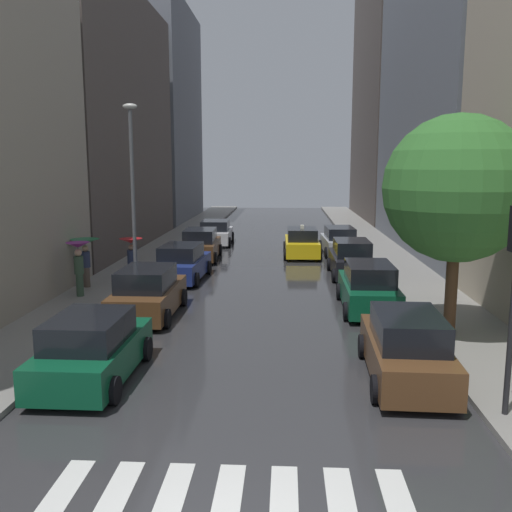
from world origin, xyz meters
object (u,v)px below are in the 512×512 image
parked_car_right_second (368,288)px  parked_car_left_third (182,263)px  street_tree_right (457,189)px  pedestrian_by_kerb (85,250)px  parked_car_left_second (148,294)px  parked_car_right_nearest (406,349)px  taxi_midroad (302,243)px  parked_car_left_nearest (92,350)px  parked_car_right_fourth (339,241)px  lamp_post_left (133,183)px  pedestrian_near_tree (131,250)px  parked_car_left_fourth (201,245)px  parked_car_right_third (351,260)px  parked_car_left_fifth (216,233)px  pedestrian_far_side (78,259)px

parked_car_right_second → parked_car_left_third: bearing=58.2°
street_tree_right → pedestrian_by_kerb: bearing=156.9°
parked_car_left_second → street_tree_right: size_ratio=0.67×
pedestrian_by_kerb → parked_car_left_second: bearing=-173.4°
parked_car_right_nearest → street_tree_right: 5.52m
taxi_midroad → pedestrian_by_kerb: pedestrian_by_kerb is taller
parked_car_left_second → taxi_midroad: 14.19m
parked_car_left_nearest → parked_car_right_second: bearing=-46.9°
parked_car_right_nearest → parked_car_right_fourth: 19.18m
pedestrian_by_kerb → lamp_post_left: (1.88, 0.78, 2.76)m
parked_car_left_nearest → taxi_midroad: taxi_midroad is taller
parked_car_right_second → pedestrian_near_tree: 10.48m
pedestrian_near_tree → pedestrian_by_kerb: bearing=-80.5°
lamp_post_left → parked_car_left_second: bearing=-70.0°
parked_car_right_nearest → parked_car_right_second: parked_car_right_second is taller
parked_car_left_fourth → street_tree_right: street_tree_right is taller
parked_car_left_third → lamp_post_left: lamp_post_left is taller
parked_car_right_third → pedestrian_by_kerb: bearing=106.8°
parked_car_right_nearest → parked_car_left_fourth: bearing=26.2°
parked_car_left_third → pedestrian_by_kerb: 4.37m
parked_car_left_fifth → pedestrian_near_tree: (-2.12, -12.44, 0.78)m
parked_car_left_nearest → pedestrian_far_side: 8.69m
parked_car_left_fifth → parked_car_right_fourth: size_ratio=0.94×
parked_car_right_nearest → parked_car_left_nearest: bearing=95.0°
parked_car_left_fourth → parked_car_right_nearest: 18.60m
parked_car_right_third → pedestrian_by_kerb: 11.93m
parked_car_right_nearest → pedestrian_by_kerb: size_ratio=2.25×
parked_car_left_fifth → pedestrian_far_side: 15.70m
parked_car_left_third → street_tree_right: size_ratio=0.68×
taxi_midroad → lamp_post_left: (-7.34, -8.42, 3.69)m
parked_car_right_second → parked_car_right_third: size_ratio=1.04×
parked_car_left_fourth → parked_car_right_second: (7.69, -10.34, 0.02)m
parked_car_right_third → pedestrian_far_side: pedestrian_far_side is taller
parked_car_right_nearest → pedestrian_far_side: size_ratio=2.15×
pedestrian_near_tree → pedestrian_far_side: bearing=-52.7°
parked_car_right_third → taxi_midroad: taxi_midroad is taller
parked_car_right_nearest → lamp_post_left: size_ratio=0.60×
parked_car_left_third → parked_car_left_fifth: size_ratio=1.04×
parked_car_left_fifth → parked_car_right_second: size_ratio=0.96×
parked_car_right_third → lamp_post_left: bearing=105.7°
parked_car_left_third → pedestrian_near_tree: (-2.03, -1.04, 0.76)m
parked_car_left_nearest → street_tree_right: 11.12m
parked_car_left_second → parked_car_left_fourth: (0.06, 11.58, -0.01)m
parked_car_right_third → pedestrian_far_side: size_ratio=2.05×
parked_car_left_fifth → lamp_post_left: bearing=170.6°
parked_car_right_third → parked_car_right_fourth: size_ratio=0.95×
parked_car_left_nearest → parked_car_right_nearest: (7.66, 0.42, 0.02)m
parked_car_left_fifth → lamp_post_left: lamp_post_left is taller
parked_car_left_second → street_tree_right: (9.77, -1.86, 3.72)m
parked_car_right_third → lamp_post_left: (-9.49, -2.71, 3.64)m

